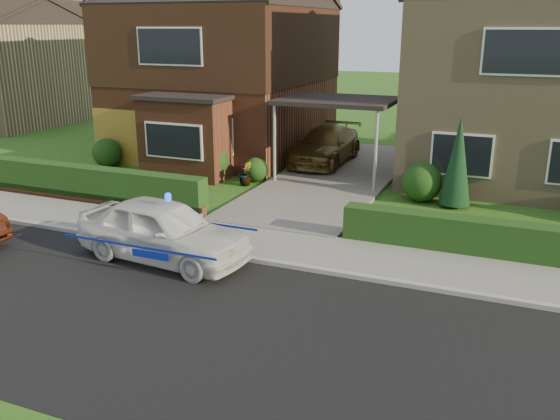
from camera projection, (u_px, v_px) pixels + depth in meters
The scene contains 23 objects.
ground at pixel (154, 316), 10.85m from camera, with size 120.00×120.00×0.00m, color #285516.
road at pixel (154, 316), 10.85m from camera, with size 60.00×6.00×0.02m, color black.
kerb at pixel (231, 256), 13.52m from camera, with size 60.00×0.16×0.12m, color #9E9993.
sidewalk at pixel (250, 242), 14.45m from camera, with size 60.00×2.00×0.10m, color slate.
driveway at pixel (335, 177), 20.53m from camera, with size 3.80×12.00×0.12m, color #666059.
house_left at pixel (224, 58), 24.09m from camera, with size 7.50×9.53×7.25m.
house_right at pixel (530, 70), 19.96m from camera, with size 7.50×8.06×7.25m.
carport_link at pixel (337, 102), 19.71m from camera, with size 3.80×3.00×2.77m.
garage_door at pixel (119, 137), 22.34m from camera, with size 2.20×0.10×2.10m, color brown.
dwarf_wall at pixel (91, 198), 17.60m from camera, with size 7.70×0.25×0.36m, color brown.
hedge_left at pixel (95, 203), 17.78m from camera, with size 7.50×0.55×0.90m, color #163811.
hedge_right at pixel (505, 260), 13.44m from camera, with size 7.50×0.55×0.80m, color #163811.
shrub_left_far at pixel (107, 153), 22.18m from camera, with size 1.08×1.08×1.08m, color #163811.
shrub_left_mid at pixel (210, 161), 20.32m from camera, with size 1.32×1.32×1.32m, color #163811.
shrub_left_near at pixel (256, 170), 20.07m from camera, with size 0.84×0.84×0.84m, color #163811.
shrub_right_near at pixel (422, 182), 17.78m from camera, with size 1.20×1.20×1.20m, color #163811.
conifer_a at pixel (457, 163), 17.03m from camera, with size 0.90×0.90×2.60m, color black.
neighbour_left at pixel (6, 74), 31.51m from camera, with size 6.50×7.00×5.20m, color #9A845E.
police_car at pixel (163, 231), 13.25m from camera, with size 3.78×4.25×1.56m.
driveway_car at pixel (325, 145), 22.32m from camera, with size 1.82×4.48×1.30m, color brown.
potted_plant_a at pixel (31, 177), 19.25m from camera, with size 0.39×0.26×0.74m, color gray.
potted_plant_b at pixel (245, 174), 19.58m from camera, with size 0.45×0.36×0.81m, color gray.
potted_plant_c at pixel (245, 175), 19.59m from camera, with size 0.40×0.40×0.71m, color gray.
Camera 1 is at (5.89, -8.14, 5.11)m, focal length 38.00 mm.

